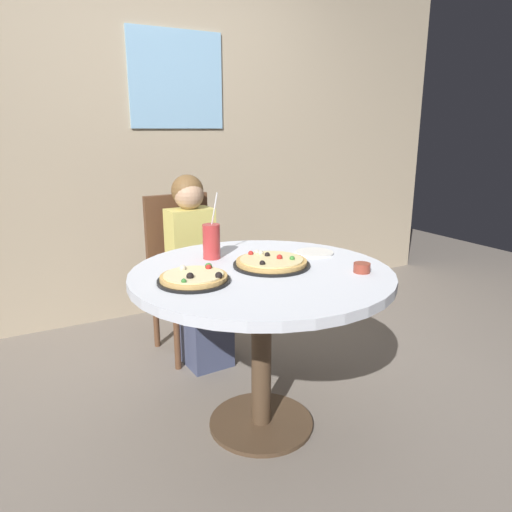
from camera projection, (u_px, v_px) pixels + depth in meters
ground_plane at (261, 424)px, 2.19m from camera, size 8.00×8.00×0.00m
wall_with_window at (143, 111)px, 3.24m from camera, size 5.20×0.14×2.90m
dining_table at (262, 294)px, 2.03m from camera, size 1.12×1.12×0.75m
chair_wooden at (184, 265)px, 2.87m from camera, size 0.42×0.42×0.95m
diner_child at (197, 280)px, 2.73m from camera, size 0.27×0.42×1.08m
pizza_veggie at (271, 262)px, 2.05m from camera, size 0.34×0.34×0.05m
pizza_cheese at (194, 278)px, 1.84m from camera, size 0.29×0.29×0.05m
soda_cup at (211, 241)px, 2.16m from camera, size 0.08×0.08×0.31m
sauce_bowl at (362, 268)px, 1.96m from camera, size 0.07×0.07×0.04m
plate_small at (315, 253)px, 2.26m from camera, size 0.18×0.18×0.01m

